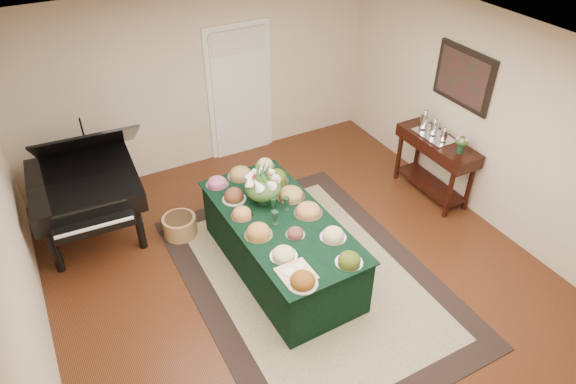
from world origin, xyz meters
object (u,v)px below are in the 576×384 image
mahogany_sideboard (436,152)px  grand_piano (85,184)px  buffet_table (280,244)px  floral_centerpiece (263,184)px

mahogany_sideboard → grand_piano: bearing=163.0°
buffet_table → grand_piano: 2.54m
buffet_table → grand_piano: size_ratio=1.43×
buffet_table → grand_piano: grand_piano is taller
buffet_table → mahogany_sideboard: size_ratio=1.82×
buffet_table → floral_centerpiece: floral_centerpiece is taller
buffet_table → mahogany_sideboard: 2.68m
floral_centerpiece → buffet_table: bearing=-86.3°
buffet_table → grand_piano: bearing=136.6°
floral_centerpiece → grand_piano: bearing=143.2°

